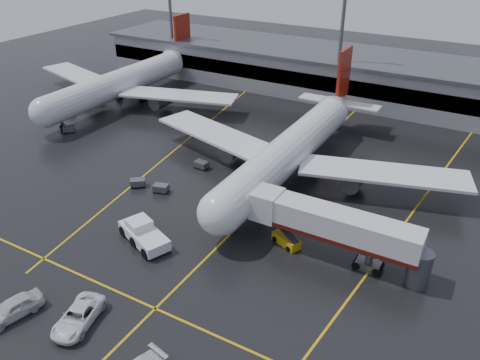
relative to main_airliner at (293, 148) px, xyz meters
The scene contains 20 objects.
ground 10.57m from the main_airliner, 90.00° to the right, with size 220.00×220.00×0.00m, color black.
apron_line_centre 10.57m from the main_airliner, 90.00° to the right, with size 0.25×90.00×0.02m, color gold.
apron_line_stop 31.98m from the main_airliner, 90.00° to the right, with size 60.00×0.25×0.02m, color gold.
apron_line_left 20.44m from the main_airliner, behind, with size 0.25×70.00×0.02m, color gold.
apron_line_right 18.49m from the main_airliner, ahead, with size 0.25×70.00×0.02m, color gold.
terminal 38.23m from the main_airliner, 90.00° to the left, with size 122.00×19.00×8.60m.
light_mast_left 56.34m from the main_airliner, 144.33° to the left, with size 3.00×1.20×25.45m.
light_mast_mid 34.26m from the main_airliner, 98.80° to the left, with size 3.00×1.20×25.45m.
main_airliner is the anchor object (origin of this frame).
second_airliner 43.68m from the main_airliner, 164.05° to the left, with size 48.80×45.60×14.10m.
jet_bridge 19.68m from the main_airliner, 52.90° to the right, with size 19.90×3.40×6.05m.
pushback_tractor 25.20m from the main_airliner, 108.66° to the right, with size 7.85×5.46×2.60m.
belt_loader 17.69m from the main_airliner, 67.69° to the right, with size 3.82×2.79×2.23m.
service_van_a 37.15m from the main_airliner, 97.61° to the right, with size 2.80×6.07×1.69m, color white.
service_van_d 40.58m from the main_airliner, 105.68° to the right, with size 2.21×5.49×1.87m, color silver.
baggage_cart_a 19.39m from the main_airliner, 134.25° to the right, with size 2.27×1.77×1.12m.
baggage_cart_b 22.36m from the main_airliner, 140.62° to the right, with size 2.38×2.26×1.12m.
baggage_cart_c 13.88m from the main_airliner, 157.99° to the right, with size 2.10×1.47×1.12m.
baggage_cart_d 46.91m from the main_airliner, behind, with size 2.09×1.45×1.12m.
baggage_cart_e 40.53m from the main_airliner, behind, with size 2.34×2.33×1.12m.
Camera 1 is at (24.11, -47.89, 33.11)m, focal length 35.96 mm.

